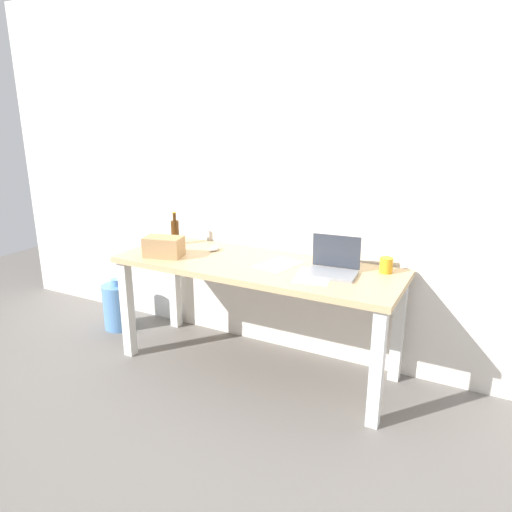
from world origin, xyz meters
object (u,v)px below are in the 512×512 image
(laptop_right, at_px, (333,266))
(cardboard_box, at_px, (164,247))
(water_cooler_jug, at_px, (119,306))
(coffee_mug, at_px, (386,265))
(beer_bottle, at_px, (175,231))
(computer_mouse, at_px, (215,248))
(desk, at_px, (256,278))

(laptop_right, xyz_separation_m, cardboard_box, (-1.14, -0.19, 0.02))
(laptop_right, distance_m, water_cooler_jug, 1.90)
(cardboard_box, xyz_separation_m, water_cooler_jug, (-0.65, 0.19, -0.63))
(laptop_right, height_order, coffee_mug, laptop_right)
(laptop_right, height_order, beer_bottle, beer_bottle)
(laptop_right, relative_size, beer_bottle, 1.29)
(computer_mouse, bearing_deg, laptop_right, -8.49)
(computer_mouse, bearing_deg, coffee_mug, 0.63)
(computer_mouse, height_order, coffee_mug, coffee_mug)
(beer_bottle, relative_size, water_cooler_jug, 0.59)
(cardboard_box, height_order, water_cooler_jug, cardboard_box)
(beer_bottle, xyz_separation_m, coffee_mug, (1.55, 0.06, -0.05))
(beer_bottle, xyz_separation_m, water_cooler_jug, (-0.53, -0.10, -0.66))
(coffee_mug, distance_m, water_cooler_jug, 2.18)
(desk, height_order, coffee_mug, coffee_mug)
(laptop_right, relative_size, cardboard_box, 1.24)
(cardboard_box, bearing_deg, computer_mouse, 50.26)
(desk, distance_m, water_cooler_jug, 1.37)
(desk, relative_size, coffee_mug, 20.02)
(beer_bottle, bearing_deg, water_cooler_jug, -168.85)
(beer_bottle, bearing_deg, desk, -10.59)
(computer_mouse, bearing_deg, water_cooler_jug, -177.38)
(laptop_right, height_order, cardboard_box, laptop_right)
(desk, xyz_separation_m, cardboard_box, (-0.63, -0.15, 0.17))
(desk, distance_m, beer_bottle, 0.79)
(laptop_right, bearing_deg, computer_mouse, 174.66)
(beer_bottle, distance_m, cardboard_box, 0.32)
(cardboard_box, relative_size, water_cooler_jug, 0.61)
(beer_bottle, distance_m, coffee_mug, 1.55)
(cardboard_box, bearing_deg, water_cooler_jug, 163.87)
(cardboard_box, distance_m, coffee_mug, 1.47)
(laptop_right, relative_size, computer_mouse, 3.17)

